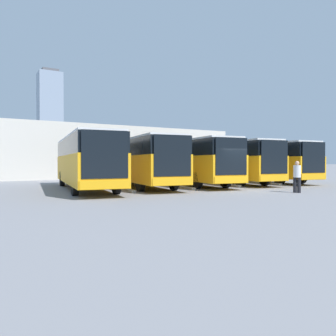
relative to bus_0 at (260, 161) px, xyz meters
name	(u,v)px	position (x,y,z in m)	size (l,w,h in m)	color
ground_plane	(241,191)	(7.81, 6.20, -1.82)	(600.00, 600.00, 0.00)	gray
bus_0	(260,161)	(0.00, 0.00, 0.00)	(3.81, 12.09, 3.27)	orange
curb_divider_0	(258,183)	(1.95, 1.76, -1.75)	(0.24, 5.18, 0.15)	#9E9E99
bus_1	(225,161)	(3.90, -0.03, 0.00)	(3.81, 12.09, 3.27)	orange
curb_divider_1	(219,184)	(5.86, 1.72, -1.75)	(0.24, 5.18, 0.15)	#9E9E99
bus_2	(187,161)	(7.81, 0.28, 0.00)	(3.81, 12.09, 3.27)	orange
curb_divider_2	(177,186)	(9.76, 2.04, -1.75)	(0.24, 5.18, 0.15)	#9E9E99
bus_3	(139,160)	(11.71, 0.17, 0.00)	(3.81, 12.09, 3.27)	orange
curb_divider_3	(122,188)	(13.67, 1.93, -1.75)	(0.24, 5.18, 0.15)	#9E9E99
bus_4	(85,160)	(15.62, 0.78, 0.00)	(3.81, 12.09, 3.27)	orange
pedestrian	(297,176)	(5.97, 8.70, -0.87)	(0.54, 0.54, 1.76)	black
station_building	(106,153)	(7.81, -18.39, 1.03)	(27.18, 16.21, 5.65)	beige
office_tower	(50,118)	(-22.82, -235.51, 32.97)	(16.65, 16.65, 70.78)	#7F8EA3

